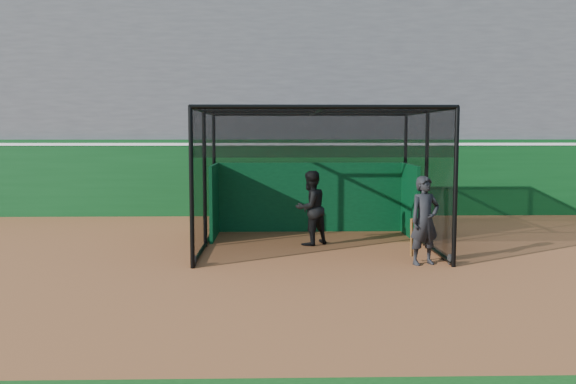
{
  "coord_description": "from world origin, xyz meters",
  "views": [
    {
      "loc": [
        -0.13,
        -11.5,
        2.71
      ],
      "look_at": [
        0.2,
        2.0,
        1.4
      ],
      "focal_mm": 38.0,
      "sensor_mm": 36.0,
      "label": 1
    }
  ],
  "objects": [
    {
      "name": "batting_cage",
      "position": [
        0.88,
        2.94,
        1.61
      ],
      "size": [
        5.38,
        4.77,
        3.23
      ],
      "color": "black",
      "rests_on": "ground"
    },
    {
      "name": "ground",
      "position": [
        0.0,
        0.0,
        0.0
      ],
      "size": [
        120.0,
        120.0,
        0.0
      ],
      "primitive_type": "plane",
      "color": "brown",
      "rests_on": "ground"
    },
    {
      "name": "outfield_wall",
      "position": [
        0.0,
        8.5,
        1.29
      ],
      "size": [
        50.0,
        0.5,
        2.5
      ],
      "color": "#0B3C15",
      "rests_on": "ground"
    },
    {
      "name": "on_deck_player",
      "position": [
        2.98,
        0.84,
        0.91
      ],
      "size": [
        0.78,
        0.64,
        1.83
      ],
      "color": "black",
      "rests_on": "ground"
    },
    {
      "name": "grandstand",
      "position": [
        0.0,
        12.27,
        4.48
      ],
      "size": [
        50.0,
        7.85,
        8.95
      ],
      "color": "#4C4C4F",
      "rests_on": "ground"
    },
    {
      "name": "batter",
      "position": [
        0.77,
        3.12,
        0.9
      ],
      "size": [
        1.11,
        1.08,
        1.8
      ],
      "primitive_type": "imported",
      "rotation": [
        0.0,
        0.0,
        3.83
      ],
      "color": "black",
      "rests_on": "ground"
    }
  ]
}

